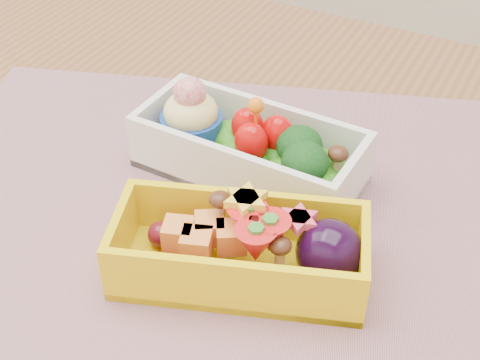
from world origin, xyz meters
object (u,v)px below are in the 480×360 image
at_px(bento_white, 248,148).
at_px(bento_yellow, 245,249).
at_px(placemat, 229,217).
at_px(table, 216,298).

distance_m(bento_white, bento_yellow, 0.12).
height_order(bento_white, bento_yellow, bento_white).
xyz_separation_m(bento_white, bento_yellow, (0.05, -0.11, -0.00)).
relative_size(placemat, bento_white, 2.73).
relative_size(placemat, bento_yellow, 2.71).
height_order(table, bento_yellow, bento_yellow).
distance_m(table, bento_yellow, 0.15).
xyz_separation_m(placemat, bento_white, (-0.01, 0.06, 0.03)).
bearing_deg(bento_yellow, table, 119.27).
distance_m(table, placemat, 0.10).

